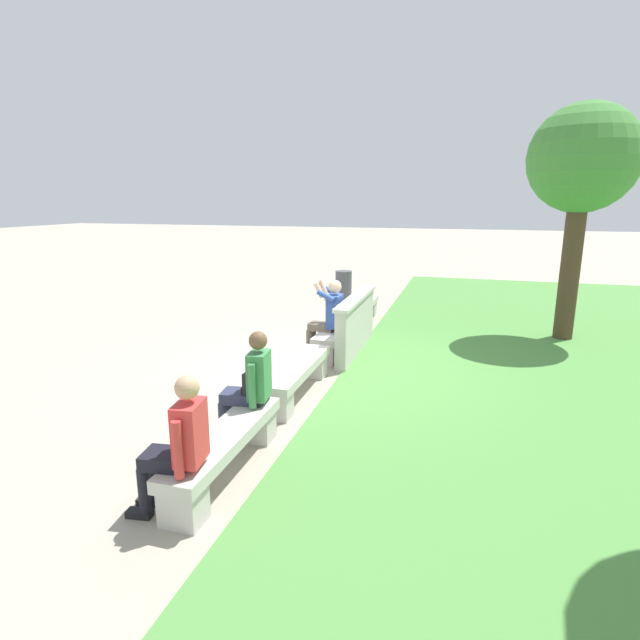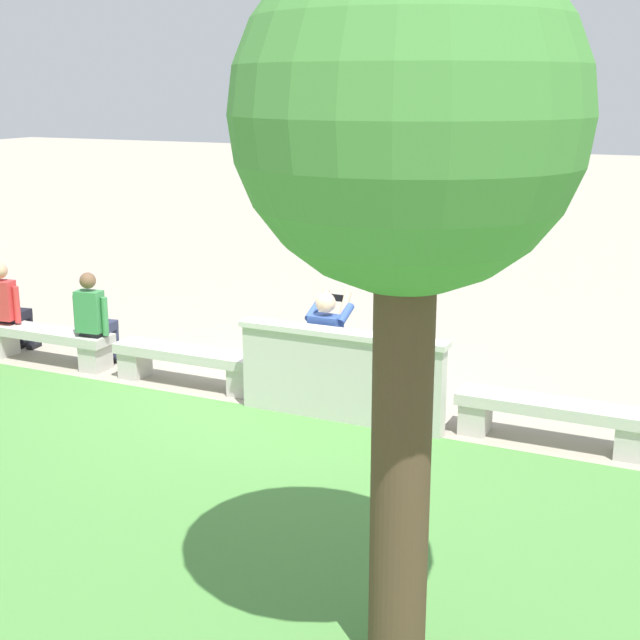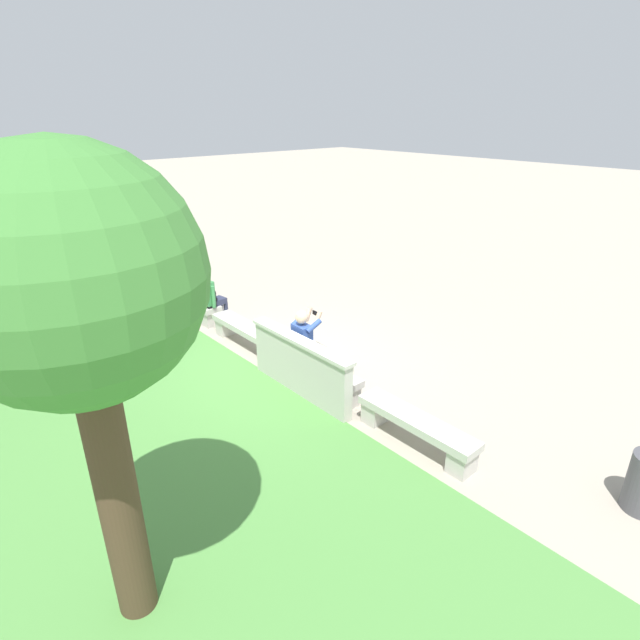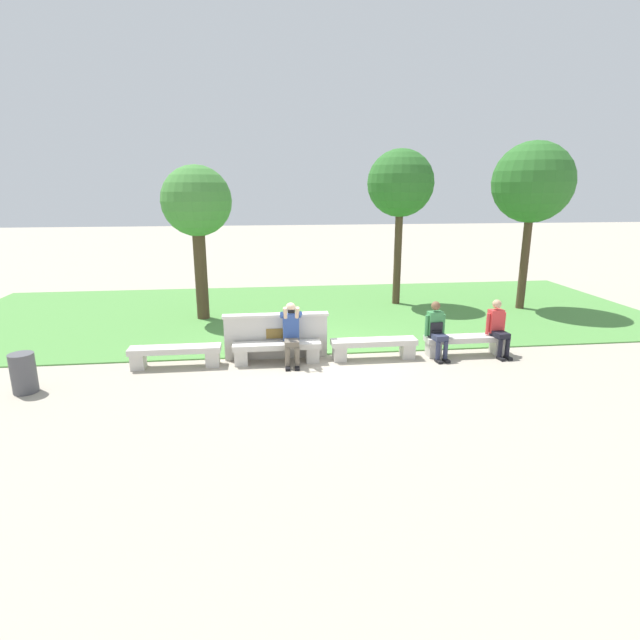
{
  "view_description": "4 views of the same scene",
  "coord_description": "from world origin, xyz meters",
  "px_view_note": "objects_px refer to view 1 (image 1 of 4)",
  "views": [
    {
      "loc": [
        7.15,
        2.12,
        2.62
      ],
      "look_at": [
        -0.04,
        -0.01,
        0.8
      ],
      "focal_mm": 28.0,
      "sensor_mm": 36.0,
      "label": 1
    },
    {
      "loc": [
        -4.62,
        8.5,
        3.48
      ],
      "look_at": [
        -0.58,
        -0.19,
        0.94
      ],
      "focal_mm": 50.0,
      "sensor_mm": 36.0,
      "label": 2
    },
    {
      "loc": [
        -6.7,
        4.88,
        4.42
      ],
      "look_at": [
        -0.35,
        -0.73,
        0.81
      ],
      "focal_mm": 28.0,
      "sensor_mm": 36.0,
      "label": 3
    },
    {
      "loc": [
        -1.39,
        -10.27,
        3.7
      ],
      "look_at": [
        -0.18,
        -0.38,
        1.03
      ],
      "focal_mm": 28.0,
      "sensor_mm": 36.0,
      "label": 4
    }
  ],
  "objects_px": {
    "person_photographer": "(328,314)",
    "backpack": "(255,387)",
    "bench_main": "(362,310)",
    "bench_mid": "(297,374)",
    "trash_bin": "(344,285)",
    "bench_near": "(337,335)",
    "bench_far": "(225,447)",
    "person_companion": "(178,442)",
    "person_distant": "(250,383)",
    "tree_behind_wall": "(583,164)"
  },
  "relations": [
    {
      "from": "person_distant",
      "to": "tree_behind_wall",
      "type": "relative_size",
      "value": 0.29
    },
    {
      "from": "bench_mid",
      "to": "bench_far",
      "type": "relative_size",
      "value": 1.0
    },
    {
      "from": "person_distant",
      "to": "tree_behind_wall",
      "type": "distance_m",
      "value": 7.29
    },
    {
      "from": "tree_behind_wall",
      "to": "person_companion",
      "type": "bearing_deg",
      "value": -30.27
    },
    {
      "from": "bench_far",
      "to": "backpack",
      "type": "height_order",
      "value": "backpack"
    },
    {
      "from": "bench_main",
      "to": "trash_bin",
      "type": "relative_size",
      "value": 2.53
    },
    {
      "from": "person_photographer",
      "to": "trash_bin",
      "type": "bearing_deg",
      "value": -169.16
    },
    {
      "from": "person_distant",
      "to": "backpack",
      "type": "bearing_deg",
      "value": 102.36
    },
    {
      "from": "person_distant",
      "to": "person_photographer",
      "type": "bearing_deg",
      "value": -179.79
    },
    {
      "from": "person_photographer",
      "to": "bench_main",
      "type": "bearing_deg",
      "value": 178.18
    },
    {
      "from": "bench_main",
      "to": "bench_mid",
      "type": "height_order",
      "value": "same"
    },
    {
      "from": "person_photographer",
      "to": "trash_bin",
      "type": "distance_m",
      "value": 5.12
    },
    {
      "from": "backpack",
      "to": "tree_behind_wall",
      "type": "distance_m",
      "value": 7.26
    },
    {
      "from": "person_photographer",
      "to": "backpack",
      "type": "bearing_deg",
      "value": 1.25
    },
    {
      "from": "person_photographer",
      "to": "person_distant",
      "type": "relative_size",
      "value": 1.05
    },
    {
      "from": "bench_main",
      "to": "person_distant",
      "type": "bearing_deg",
      "value": -0.66
    },
    {
      "from": "bench_near",
      "to": "person_photographer",
      "type": "distance_m",
      "value": 0.54
    },
    {
      "from": "person_photographer",
      "to": "tree_behind_wall",
      "type": "height_order",
      "value": "tree_behind_wall"
    },
    {
      "from": "backpack",
      "to": "tree_behind_wall",
      "type": "height_order",
      "value": "tree_behind_wall"
    },
    {
      "from": "bench_near",
      "to": "bench_mid",
      "type": "height_order",
      "value": "same"
    },
    {
      "from": "person_distant",
      "to": "tree_behind_wall",
      "type": "xyz_separation_m",
      "value": [
        -5.5,
        4.04,
        2.57
      ]
    },
    {
      "from": "bench_mid",
      "to": "tree_behind_wall",
      "type": "xyz_separation_m",
      "value": [
        -4.1,
        3.97,
        2.94
      ]
    },
    {
      "from": "bench_near",
      "to": "person_distant",
      "type": "xyz_separation_m",
      "value": [
        3.53,
        -0.07,
        0.37
      ]
    },
    {
      "from": "backpack",
      "to": "tree_behind_wall",
      "type": "xyz_separation_m",
      "value": [
        -5.48,
        3.98,
        2.61
      ]
    },
    {
      "from": "person_distant",
      "to": "bench_far",
      "type": "bearing_deg",
      "value": 5.04
    },
    {
      "from": "person_companion",
      "to": "backpack",
      "type": "bearing_deg",
      "value": 177.68
    },
    {
      "from": "person_distant",
      "to": "person_companion",
      "type": "height_order",
      "value": "same"
    },
    {
      "from": "bench_near",
      "to": "bench_mid",
      "type": "bearing_deg",
      "value": 0.0
    },
    {
      "from": "person_distant",
      "to": "person_companion",
      "type": "distance_m",
      "value": 1.42
    },
    {
      "from": "person_photographer",
      "to": "backpack",
      "type": "xyz_separation_m",
      "value": [
        3.21,
        0.07,
        -0.11
      ]
    },
    {
      "from": "person_photographer",
      "to": "person_companion",
      "type": "relative_size",
      "value": 1.05
    },
    {
      "from": "bench_mid",
      "to": "bench_main",
      "type": "bearing_deg",
      "value": 180.0
    },
    {
      "from": "backpack",
      "to": "trash_bin",
      "type": "distance_m",
      "value": 8.29
    },
    {
      "from": "bench_far",
      "to": "trash_bin",
      "type": "height_order",
      "value": "trash_bin"
    },
    {
      "from": "bench_near",
      "to": "person_distant",
      "type": "relative_size",
      "value": 1.5
    },
    {
      "from": "bench_far",
      "to": "person_companion",
      "type": "height_order",
      "value": "person_companion"
    },
    {
      "from": "trash_bin",
      "to": "bench_near",
      "type": "bearing_deg",
      "value": 12.45
    },
    {
      "from": "bench_mid",
      "to": "tree_behind_wall",
      "type": "bearing_deg",
      "value": 135.94
    },
    {
      "from": "trash_bin",
      "to": "backpack",
      "type": "bearing_deg",
      "value": 7.15
    },
    {
      "from": "bench_main",
      "to": "person_distant",
      "type": "height_order",
      "value": "person_distant"
    },
    {
      "from": "bench_far",
      "to": "backpack",
      "type": "distance_m",
      "value": 0.83
    },
    {
      "from": "bench_far",
      "to": "tree_behind_wall",
      "type": "xyz_separation_m",
      "value": [
        -6.24,
        3.97,
        2.94
      ]
    },
    {
      "from": "person_distant",
      "to": "tree_behind_wall",
      "type": "height_order",
      "value": "tree_behind_wall"
    },
    {
      "from": "bench_mid",
      "to": "person_companion",
      "type": "height_order",
      "value": "person_companion"
    },
    {
      "from": "bench_near",
      "to": "person_companion",
      "type": "height_order",
      "value": "person_companion"
    },
    {
      "from": "person_photographer",
      "to": "person_distant",
      "type": "distance_m",
      "value": 3.22
    },
    {
      "from": "bench_main",
      "to": "backpack",
      "type": "xyz_separation_m",
      "value": [
        5.66,
        -0.01,
        0.33
      ]
    },
    {
      "from": "tree_behind_wall",
      "to": "bench_near",
      "type": "bearing_deg",
      "value": -63.67
    },
    {
      "from": "bench_mid",
      "to": "bench_far",
      "type": "height_order",
      "value": "same"
    },
    {
      "from": "bench_main",
      "to": "person_companion",
      "type": "distance_m",
      "value": 7.1
    }
  ]
}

